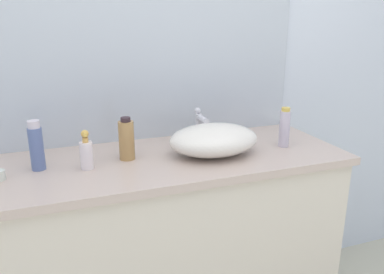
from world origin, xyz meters
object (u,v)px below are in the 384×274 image
at_px(perfume_bottle, 127,140).
at_px(spray_can, 284,128).
at_px(soap_dispenser, 86,153).
at_px(sink_basin, 214,140).
at_px(lotion_bottle, 36,146).

height_order(perfume_bottle, spray_can, spray_can).
bearing_deg(soap_dispenser, spray_can, -1.69).
bearing_deg(perfume_bottle, sink_basin, -10.38).
height_order(lotion_bottle, perfume_bottle, lotion_bottle).
height_order(lotion_bottle, spray_can, lotion_bottle).
xyz_separation_m(soap_dispenser, spray_can, (0.84, -0.02, 0.02)).
distance_m(soap_dispenser, lotion_bottle, 0.18).
distance_m(sink_basin, lotion_bottle, 0.69).
bearing_deg(lotion_bottle, spray_can, -4.52).
bearing_deg(spray_can, sink_basin, 177.74).
distance_m(sink_basin, perfume_bottle, 0.36).
relative_size(sink_basin, perfume_bottle, 2.18).
bearing_deg(spray_can, soap_dispenser, 178.31).
bearing_deg(sink_basin, soap_dispenser, 178.68).
distance_m(lotion_bottle, spray_can, 1.02).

